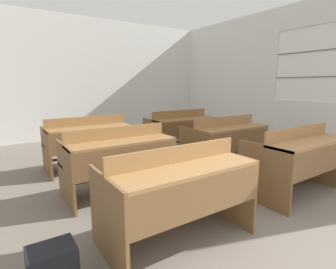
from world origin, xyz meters
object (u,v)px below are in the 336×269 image
(bench_second_right, at_px, (226,140))
(bench_front_right, at_px, (298,157))
(bench_second_left, at_px, (119,157))
(bench_third_right, at_px, (181,129))
(bench_front_left, at_px, (179,190))
(bench_third_left, at_px, (88,140))

(bench_second_right, bearing_deg, bench_front_right, -89.82)
(bench_second_left, xyz_separation_m, bench_third_right, (1.87, 1.25, 0.00))
(bench_front_left, height_order, bench_front_right, same)
(bench_second_right, bearing_deg, bench_third_right, 89.43)
(bench_front_right, relative_size, bench_third_right, 1.00)
(bench_front_right, bearing_deg, bench_second_right, 90.18)
(bench_second_left, height_order, bench_third_left, same)
(bench_front_left, distance_m, bench_second_left, 1.24)
(bench_front_left, bearing_deg, bench_front_right, 0.01)
(bench_front_left, relative_size, bench_third_right, 1.00)
(bench_third_right, bearing_deg, bench_third_left, -179.75)
(bench_third_left, distance_m, bench_third_right, 1.88)
(bench_front_left, xyz_separation_m, bench_front_right, (1.84, 0.00, 0.00))
(bench_front_right, height_order, bench_second_right, same)
(bench_second_right, bearing_deg, bench_front_left, -146.20)
(bench_second_right, relative_size, bench_third_left, 1.00)
(bench_front_right, distance_m, bench_second_right, 1.23)
(bench_front_left, distance_m, bench_third_right, 3.10)
(bench_front_right, bearing_deg, bench_front_left, -179.99)
(bench_second_right, xyz_separation_m, bench_third_left, (-1.86, 1.25, 0.00))
(bench_front_right, height_order, bench_third_right, same)
(bench_second_left, xyz_separation_m, bench_second_right, (1.86, -0.01, 0.00))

